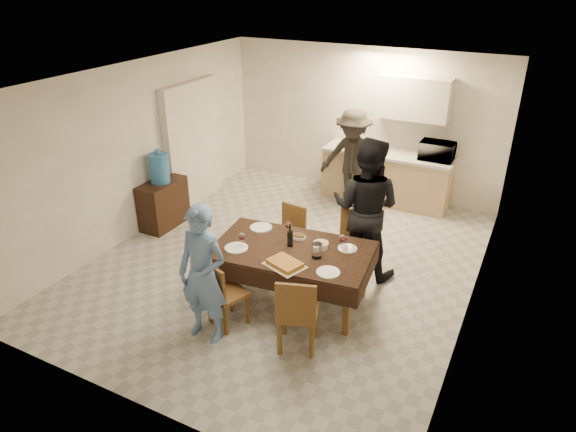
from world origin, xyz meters
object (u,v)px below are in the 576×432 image
Objects in this scene: person_near at (203,275)px; water_jug at (159,168)px; wine_bottle at (290,235)px; savoury_tart at (285,263)px; dining_table at (292,251)px; water_pitcher at (317,251)px; microwave at (437,151)px; person_kitchen at (352,159)px; person_far at (365,208)px; console at (163,204)px.

water_jug is at bearing 136.78° from person_near.
wine_bottle is 0.47m from savoury_tart.
wine_bottle reaches higher than dining_table.
water_pitcher is at bearing -14.04° from wine_bottle.
water_jug is at bearing 155.18° from dining_table.
water_jug reaches higher than water_pitcher.
savoury_tart is 3.95m from microwave.
wine_bottle is 0.17× the size of person_kitchen.
savoury_tart is at bearing -24.49° from water_jug.
dining_table is 6.93× the size of wine_bottle.
water_jug is at bearing -138.81° from person_kitchen.
dining_table is 1.05× the size of person_far.
dining_table is 0.40m from savoury_tart.
console is 0.50× the size of person_near.
dining_table is 4.57× the size of savoury_tart.
person_far reaches higher than person_kitchen.
console is 1.78× the size of water_jug.
dining_table is 4.37× the size of water_jug.
person_kitchen is (-0.32, 2.97, -0.03)m from wine_bottle.
console is 0.43× the size of person_far.
microwave reaches higher than dining_table.
dining_table is 2.93m from console.
dining_table is 2.46× the size of console.
person_kitchen is (-1.30, -0.45, -0.20)m from microwave.
microwave is at bearing 80.54° from water_pitcher.
savoury_tart is 1.51m from person_far.
wine_bottle is (2.71, -0.87, -0.10)m from water_jug.
microwave is at bearing 73.91° from wine_bottle.
water_jug is 1.04× the size of savoury_tart.
water_jug is 3.27m from water_pitcher.
dining_table is at bearing 74.90° from microwave.
person_near is (-1.49, -4.52, -0.25)m from microwave.
person_near is 0.85× the size of person_far.
person_near is at bearing -134.13° from savoury_tart.
water_jug is at bearing 162.63° from water_pitcher.
microwave is (3.70, 2.55, 0.68)m from console.
wine_bottle is 0.15× the size of person_far.
person_far is at bearing 2.18° from water_jug.
water_pitcher is at bearing -17.37° from console.
person_kitchen reaches higher than person_near.
water_pitcher is (0.35, -0.05, 0.13)m from dining_table.
console is 1.48× the size of microwave.
person_far is at bearing 60.86° from person_near.
water_pitcher is (3.11, -0.97, -0.15)m from water_jug.
person_near is 4.08m from person_kitchen.
person_kitchen reaches higher than console.
person_far is (3.31, 0.13, -0.03)m from water_jug.
savoury_tart is (-0.25, -0.33, -0.06)m from water_pitcher.
savoury_tart is (0.10, -0.38, 0.06)m from dining_table.
water_pitcher reaches higher than dining_table.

